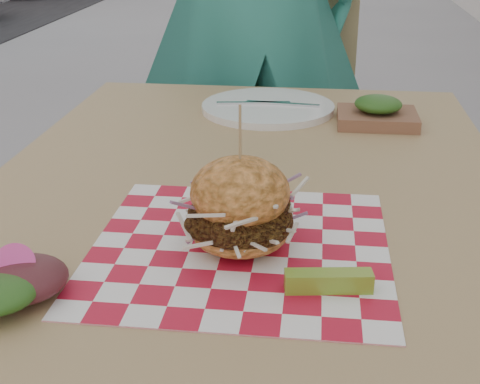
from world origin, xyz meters
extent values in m
cube|color=tan|center=(0.22, -0.33, 0.73)|extent=(0.80, 1.20, 0.04)
cylinder|color=#333338|center=(-0.12, 0.21, 0.35)|extent=(0.05, 0.05, 0.71)
cylinder|color=#333338|center=(0.56, 0.21, 0.35)|extent=(0.05, 0.05, 0.71)
cube|color=tan|center=(0.22, 0.60, 0.45)|extent=(0.43, 0.43, 0.04)
cube|color=tan|center=(0.23, 0.80, 0.70)|extent=(0.42, 0.05, 0.50)
cylinder|color=#333338|center=(0.04, 0.43, 0.21)|extent=(0.03, 0.03, 0.43)
cylinder|color=#333338|center=(0.40, 0.42, 0.21)|extent=(0.03, 0.03, 0.43)
cylinder|color=#333338|center=(0.05, 0.79, 0.21)|extent=(0.03, 0.03, 0.43)
cylinder|color=#333338|center=(0.41, 0.78, 0.21)|extent=(0.03, 0.03, 0.43)
cube|color=red|center=(0.24, -0.53, 0.75)|extent=(0.36, 0.36, 0.00)
ellipsoid|color=#E68E40|center=(0.24, -0.53, 0.77)|extent=(0.12, 0.12, 0.04)
ellipsoid|color=brown|center=(0.24, -0.53, 0.79)|extent=(0.13, 0.12, 0.06)
ellipsoid|color=#E68E40|center=(0.24, -0.53, 0.83)|extent=(0.12, 0.12, 0.08)
cylinder|color=tan|center=(0.24, -0.53, 0.89)|extent=(0.00, 0.00, 0.09)
cube|color=olive|center=(0.34, -0.61, 0.76)|extent=(0.10, 0.03, 0.02)
ellipsoid|color=#3F1419|center=(0.02, -0.67, 0.76)|extent=(0.08, 0.08, 0.03)
ellipsoid|color=#1C4E16|center=(0.00, -0.65, 0.76)|extent=(0.08, 0.08, 0.03)
cylinder|color=#EF429D|center=(0.01, -0.65, 0.79)|extent=(0.05, 0.05, 0.04)
cylinder|color=white|center=(0.22, 0.07, 0.76)|extent=(0.27, 0.27, 0.01)
cube|color=silver|center=(0.19, 0.07, 0.77)|extent=(0.15, 0.03, 0.00)
cube|color=silver|center=(0.25, 0.07, 0.77)|extent=(0.15, 0.03, 0.00)
cube|color=brown|center=(0.44, 0.01, 0.76)|extent=(0.15, 0.12, 0.02)
ellipsoid|color=#1C4E16|center=(0.44, 0.01, 0.79)|extent=(0.09, 0.09, 0.03)
camera|label=1|loc=(0.32, -1.24, 1.14)|focal=50.00mm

